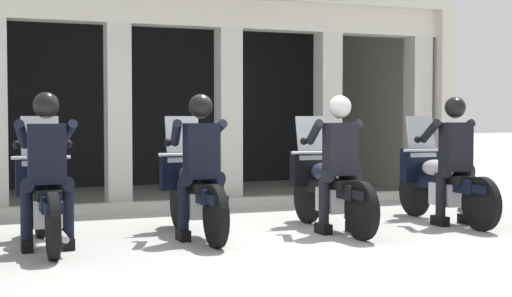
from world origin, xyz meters
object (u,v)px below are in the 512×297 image
motorcycle_far_left (45,198)px  motorcycle_center_right (328,187)px  motorcycle_center_left (193,191)px  police_officer_center_right (339,152)px  police_officer_far_left (47,157)px  police_officer_center_left (200,154)px  police_officer_far_right (454,149)px  bollard_kerbside (468,167)px  motorcycle_far_right (440,183)px

motorcycle_far_left → motorcycle_center_right: (3.24, -0.05, 0.00)m
motorcycle_center_left → police_officer_center_right: bearing=-10.7°
police_officer_far_left → police_officer_center_left: bearing=0.7°
police_officer_far_right → bollard_kerbside: size_ratio=1.58×
police_officer_center_left → motorcycle_far_right: 3.28m
motorcycle_center_right → bollard_kerbside: bearing=29.6°
bollard_kerbside → police_officer_center_left: bearing=-154.8°
police_officer_far_left → bollard_kerbside: 7.54m
motorcycle_center_left → police_officer_far_right: 3.29m
police_officer_center_left → motorcycle_center_left: bearing=93.1°
motorcycle_far_right → police_officer_center_left: bearing=179.4°
motorcycle_center_right → police_officer_center_right: (-0.00, -0.28, 0.44)m
police_officer_center_right → police_officer_far_right: size_ratio=1.00×
motorcycle_center_right → police_officer_center_right: size_ratio=1.29×
motorcycle_center_left → motorcycle_center_right: bearing=-1.0°
motorcycle_far_left → motorcycle_far_right: bearing=-1.7°
motorcycle_center_left → police_officer_far_right: bearing=-2.7°
police_officer_center_right → motorcycle_center_left: bearing=163.3°
police_officer_far_right → motorcycle_far_left: bearing=172.3°
police_officer_far_left → motorcycle_center_right: police_officer_far_left is taller
police_officer_center_right → bollard_kerbside: (3.81, 2.68, -0.44)m
motorcycle_far_left → police_officer_center_right: size_ratio=1.29×
motorcycle_far_left → motorcycle_center_left: same height
motorcycle_far_right → motorcycle_center_right: bearing=177.7°
motorcycle_center_right → police_officer_center_left: bearing=-176.9°
motorcycle_center_left → police_officer_far_right: size_ratio=1.29×
police_officer_far_left → police_officer_center_left: 1.62m
police_officer_center_left → police_officer_far_right: (3.24, -0.06, 0.00)m
motorcycle_center_left → motorcycle_far_right: size_ratio=1.00×
police_officer_center_left → bollard_kerbside: (5.43, 2.55, -0.44)m
motorcycle_center_right → police_officer_far_right: police_officer_far_right is taller
motorcycle_far_left → police_officer_far_left: bearing=-92.1°
motorcycle_center_left → police_officer_center_right: size_ratio=1.29×
motorcycle_far_left → bollard_kerbside: 7.43m
motorcycle_far_left → police_officer_center_left: (1.62, -0.21, 0.44)m
police_officer_center_right → bollard_kerbside: 4.68m
police_officer_far_right → bollard_kerbside: police_officer_far_right is taller
police_officer_center_left → motorcycle_center_right: police_officer_center_left is taller
motorcycle_center_left → police_officer_center_right: police_officer_center_right is taller
motorcycle_center_left → motorcycle_far_right: same height
police_officer_far_left → bollard_kerbside: police_officer_far_left is taller
police_officer_center_left → police_officer_center_right: (1.62, -0.12, 0.00)m
bollard_kerbside → motorcycle_center_right: bearing=-147.9°
police_officer_center_left → police_officer_far_right: same height
police_officer_far_left → police_officer_far_right: bearing=-1.7°
motorcycle_far_left → police_officer_center_left: size_ratio=1.29×
motorcycle_center_left → police_officer_center_right: 1.73m
motorcycle_center_right → motorcycle_far_right: same height
police_officer_far_left → police_officer_far_right: same height
motorcycle_far_left → police_officer_center_right: (3.24, -0.33, 0.44)m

